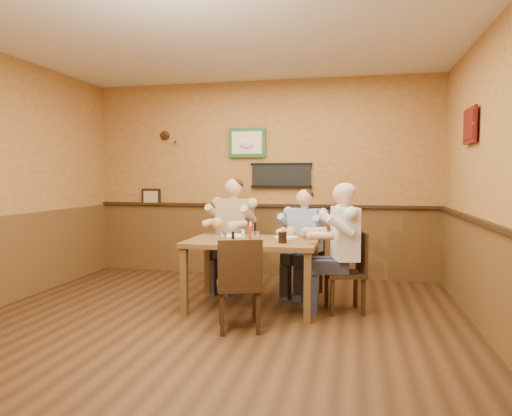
{
  "coord_description": "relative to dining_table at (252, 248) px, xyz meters",
  "views": [
    {
      "loc": [
        1.33,
        -3.97,
        1.44
      ],
      "look_at": [
        0.3,
        0.77,
        1.1
      ],
      "focal_mm": 32.0,
      "sensor_mm": 36.0,
      "label": 1
    }
  ],
  "objects": [
    {
      "name": "plate_far_left",
      "position": [
        -0.27,
        0.22,
        0.1
      ],
      "size": [
        0.3,
        0.3,
        0.02
      ],
      "primitive_type": "cylinder",
      "rotation": [
        0.0,
        0.0,
        0.12
      ],
      "color": "white",
      "rests_on": "dining_table"
    },
    {
      "name": "hot_sauce_bottle",
      "position": [
        0.01,
        -0.14,
        0.19
      ],
      "size": [
        0.05,
        0.05,
        0.19
      ],
      "primitive_type": "cylinder",
      "rotation": [
        0.0,
        0.0,
        0.04
      ],
      "color": "#BD3714",
      "rests_on": "dining_table"
    },
    {
      "name": "water_glass_mid",
      "position": [
        0.09,
        -0.23,
        0.15
      ],
      "size": [
        0.1,
        0.1,
        0.12
      ],
      "primitive_type": "cylinder",
      "rotation": [
        0.0,
        0.0,
        0.37
      ],
      "color": "silver",
      "rests_on": "dining_table"
    },
    {
      "name": "diner_tan_shirt",
      "position": [
        -0.4,
        0.76,
        -0.02
      ],
      "size": [
        0.71,
        0.71,
        1.27
      ],
      "primitive_type": null,
      "rotation": [
        0.0,
        0.0,
        -0.25
      ],
      "color": "#C9B28A",
      "rests_on": "ground"
    },
    {
      "name": "chair_right_end",
      "position": [
        0.98,
        0.07,
        -0.23
      ],
      "size": [
        0.48,
        0.48,
        0.86
      ],
      "primitive_type": null,
      "rotation": [
        0.0,
        0.0,
        -1.32
      ],
      "color": "#31200F",
      "rests_on": "ground"
    },
    {
      "name": "water_glass_left",
      "position": [
        -0.25,
        -0.27,
        0.15
      ],
      "size": [
        0.09,
        0.09,
        0.11
      ],
      "primitive_type": "cylinder",
      "rotation": [
        0.0,
        0.0,
        0.35
      ],
      "color": "silver",
      "rests_on": "dining_table"
    },
    {
      "name": "salt_shaker",
      "position": [
        -0.13,
        0.11,
        0.14
      ],
      "size": [
        0.05,
        0.05,
        0.1
      ],
      "primitive_type": "cylinder",
      "rotation": [
        0.0,
        0.0,
        -0.3
      ],
      "color": "white",
      "rests_on": "dining_table"
    },
    {
      "name": "chair_near_side",
      "position": [
        0.03,
        -0.72,
        -0.22
      ],
      "size": [
        0.51,
        0.51,
        0.87
      ],
      "primitive_type": null,
      "rotation": [
        0.0,
        0.0,
        3.46
      ],
      "color": "#31200F",
      "rests_on": "ground"
    },
    {
      "name": "plate_far_right",
      "position": [
        0.34,
        0.22,
        0.1
      ],
      "size": [
        0.35,
        0.35,
        0.02
      ],
      "primitive_type": "cylinder",
      "rotation": [
        0.0,
        0.0,
        -0.4
      ],
      "color": "silver",
      "rests_on": "dining_table"
    },
    {
      "name": "cola_tumbler",
      "position": [
        0.36,
        -0.17,
        0.15
      ],
      "size": [
        0.1,
        0.1,
        0.12
      ],
      "primitive_type": "cylinder",
      "rotation": [
        0.0,
        0.0,
        0.1
      ],
      "color": "black",
      "rests_on": "dining_table"
    },
    {
      "name": "diner_blue_polo",
      "position": [
        0.5,
        0.72,
        -0.08
      ],
      "size": [
        0.67,
        0.67,
        1.15
      ],
      "primitive_type": null,
      "rotation": [
        0.0,
        0.0,
        -0.32
      ],
      "color": "#86A2C9",
      "rests_on": "ground"
    },
    {
      "name": "chair_back_left",
      "position": [
        -0.4,
        0.76,
        -0.21
      ],
      "size": [
        0.5,
        0.5,
        0.89
      ],
      "primitive_type": null,
      "rotation": [
        0.0,
        0.0,
        -0.25
      ],
      "color": "#31200F",
      "rests_on": "ground"
    },
    {
      "name": "diner_white_elder",
      "position": [
        0.98,
        0.07,
        -0.04
      ],
      "size": [
        0.69,
        0.69,
        1.23
      ],
      "primitive_type": null,
      "rotation": [
        0.0,
        0.0,
        -1.32
      ],
      "color": "silver",
      "rests_on": "ground"
    },
    {
      "name": "chair_back_right",
      "position": [
        0.5,
        0.72,
        -0.26
      ],
      "size": [
        0.47,
        0.47,
        0.81
      ],
      "primitive_type": null,
      "rotation": [
        0.0,
        0.0,
        -0.32
      ],
      "color": "#31200F",
      "rests_on": "ground"
    },
    {
      "name": "dining_table",
      "position": [
        0.0,
        0.0,
        0.0
      ],
      "size": [
        1.4,
        0.9,
        0.75
      ],
      "color": "brown",
      "rests_on": "ground"
    },
    {
      "name": "pepper_shaker",
      "position": [
        -0.22,
        0.01,
        0.13
      ],
      "size": [
        0.04,
        0.04,
        0.08
      ],
      "primitive_type": "cylinder",
      "rotation": [
        0.0,
        0.0,
        -0.1
      ],
      "color": "black",
      "rests_on": "dining_table"
    },
    {
      "name": "room",
      "position": [
        -0.12,
        -0.65,
        1.03
      ],
      "size": [
        5.02,
        5.03,
        2.81
      ],
      "color": "#321E0F",
      "rests_on": "ground"
    }
  ]
}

